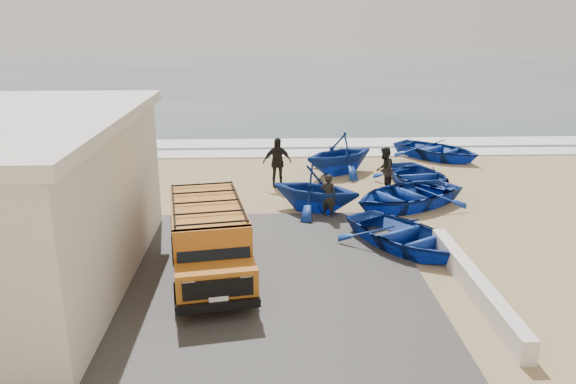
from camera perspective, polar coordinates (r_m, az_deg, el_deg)
name	(u,v)px	position (r m, az deg, el deg)	size (l,w,h in m)	color
ground	(268,249)	(16.47, -2.05, -5.84)	(160.00, 160.00, 0.00)	tan
slab	(191,280)	(14.77, -9.87, -8.83)	(12.00, 10.00, 0.05)	#413E3B
ocean	(265,73)	(71.45, -2.37, 12.02)	(180.00, 88.00, 0.01)	#385166
surf_line	(266,154)	(27.91, -2.22, 3.90)	(180.00, 1.60, 0.06)	white
surf_wash	(266,143)	(30.35, -2.24, 4.97)	(180.00, 2.20, 0.04)	white
parapet	(474,284)	(14.54, 18.40, -8.86)	(0.35, 6.00, 0.55)	silver
van	(209,238)	(14.55, -8.06, -4.62)	(2.60, 4.92, 2.01)	#C26A1D
boat_near_left	(405,235)	(16.72, 11.76, -4.31)	(2.88, 4.03, 0.83)	#13379D
boat_near_right	(406,195)	(20.38, 11.86, -0.27)	(3.11, 4.36, 0.90)	#13379D
boat_mid_left	(315,189)	(19.37, 2.80, 0.34)	(2.73, 3.16, 1.66)	#13379D
boat_mid_right	(420,177)	(22.83, 13.22, 1.45)	(2.94, 4.12, 0.85)	#13379D
boat_far_left	(340,153)	(24.28, 5.27, 3.94)	(2.95, 3.42, 1.80)	#13379D
boat_far_right	(437,150)	(27.82, 14.88, 4.16)	(3.03, 4.24, 0.88)	#13379D
fisherman_front	(328,196)	(18.84, 4.13, -0.41)	(0.55, 0.36, 1.52)	black
fisherman_middle	(384,170)	(21.84, 9.75, 2.22)	(0.87, 0.67, 1.78)	black
fisherman_back	(277,162)	(22.28, -1.12, 3.03)	(1.16, 0.48, 1.98)	black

